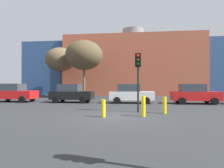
# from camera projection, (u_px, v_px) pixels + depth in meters

# --- Properties ---
(ground_plane) EXTENTS (200.00, 200.00, 0.00)m
(ground_plane) POSITION_uv_depth(u_px,v_px,m) (116.00, 116.00, 10.93)
(ground_plane) COLOR #2D3033
(building_backdrop) EXTENTS (39.21, 10.96, 12.32)m
(building_backdrop) POSITION_uv_depth(u_px,v_px,m) (133.00, 68.00, 36.87)
(building_backdrop) COLOR #B2563D
(building_backdrop) RESTS_ON ground_plane
(parked_car_0) EXTENTS (4.40, 2.16, 1.91)m
(parked_car_0) POSITION_uv_depth(u_px,v_px,m) (14.00, 93.00, 20.34)
(parked_car_0) COLOR red
(parked_car_0) RESTS_ON ground_plane
(parked_car_1) EXTENTS (4.24, 2.08, 1.84)m
(parked_car_1) POSITION_uv_depth(u_px,v_px,m) (72.00, 93.00, 19.60)
(parked_car_1) COLOR black
(parked_car_1) RESTS_ON ground_plane
(parked_car_2) EXTENTS (4.25, 2.08, 1.84)m
(parked_car_2) POSITION_uv_depth(u_px,v_px,m) (131.00, 94.00, 18.89)
(parked_car_2) COLOR white
(parked_car_2) RESTS_ON ground_plane
(parked_car_3) EXTENTS (4.31, 2.11, 1.87)m
(parked_car_3) POSITION_uv_depth(u_px,v_px,m) (194.00, 94.00, 18.19)
(parked_car_3) COLOR red
(parked_car_3) RESTS_ON ground_plane
(traffic_light_island) EXTENTS (0.40, 0.39, 3.85)m
(traffic_light_island) POSITION_uv_depth(u_px,v_px,m) (138.00, 69.00, 12.66)
(traffic_light_island) COLOR black
(traffic_light_island) RESTS_ON ground_plane
(bare_tree_0) EXTENTS (5.16, 5.16, 7.98)m
(bare_tree_0) POSITION_uv_depth(u_px,v_px,m) (84.00, 55.00, 27.00)
(bare_tree_0) COLOR brown
(bare_tree_0) RESTS_ON ground_plane
(bare_tree_1) EXTENTS (4.59, 4.59, 7.54)m
(bare_tree_1) POSITION_uv_depth(u_px,v_px,m) (60.00, 60.00, 29.99)
(bare_tree_1) COLOR brown
(bare_tree_1) RESTS_ON ground_plane
(bollard_yellow_0) EXTENTS (0.24, 0.24, 1.15)m
(bollard_yellow_0) POSITION_uv_depth(u_px,v_px,m) (143.00, 106.00, 10.91)
(bollard_yellow_0) COLOR yellow
(bollard_yellow_0) RESTS_ON ground_plane
(bollard_yellow_1) EXTENTS (0.24, 0.24, 0.96)m
(bollard_yellow_1) POSITION_uv_depth(u_px,v_px,m) (103.00, 108.00, 10.70)
(bollard_yellow_1) COLOR yellow
(bollard_yellow_1) RESTS_ON ground_plane
(bollard_yellow_2) EXTENTS (0.24, 0.24, 1.03)m
(bollard_yellow_2) POSITION_uv_depth(u_px,v_px,m) (164.00, 105.00, 12.05)
(bollard_yellow_2) COLOR yellow
(bollard_yellow_2) RESTS_ON ground_plane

